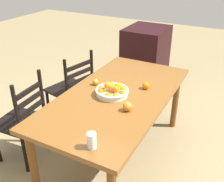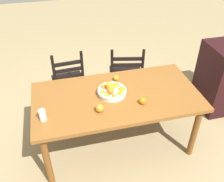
{
  "view_description": "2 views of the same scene",
  "coord_description": "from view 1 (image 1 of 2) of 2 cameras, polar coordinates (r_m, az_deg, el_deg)",
  "views": [
    {
      "loc": [
        -1.95,
        -0.98,
        1.92
      ],
      "look_at": [
        -0.04,
        0.03,
        0.78
      ],
      "focal_mm": 42.43,
      "sensor_mm": 36.0,
      "label": 1
    },
    {
      "loc": [
        -0.56,
        -2.05,
        2.38
      ],
      "look_at": [
        -0.04,
        0.03,
        0.78
      ],
      "focal_mm": 40.34,
      "sensor_mm": 36.0,
      "label": 2
    }
  ],
  "objects": [
    {
      "name": "dining_table",
      "position": [
        2.52,
        1.13,
        -2.18
      ],
      "size": [
        1.78,
        0.91,
        0.74
      ],
      "color": "brown",
      "rests_on": "ground"
    },
    {
      "name": "orange_loose_0",
      "position": [
        2.2,
        3.34,
        -3.36
      ],
      "size": [
        0.08,
        0.08,
        0.08
      ],
      "primitive_type": "sphere",
      "color": "orange",
      "rests_on": "dining_table"
    },
    {
      "name": "drinking_glass",
      "position": [
        1.8,
        -4.38,
        -10.64
      ],
      "size": [
        0.06,
        0.06,
        0.12
      ],
      "primitive_type": "cylinder",
      "color": "silver",
      "rests_on": "dining_table"
    },
    {
      "name": "fruit_bowl",
      "position": [
        2.44,
        -0.02,
        0.05
      ],
      "size": [
        0.31,
        0.31,
        0.14
      ],
      "color": "silver",
      "rests_on": "dining_table"
    },
    {
      "name": "orange_loose_1",
      "position": [
        2.57,
        7.3,
        1.18
      ],
      "size": [
        0.07,
        0.07,
        0.07
      ],
      "primitive_type": "sphere",
      "color": "orange",
      "rests_on": "dining_table"
    },
    {
      "name": "chair_near_window",
      "position": [
        3.26,
        -8.58,
        0.43
      ],
      "size": [
        0.54,
        0.54,
        0.92
      ],
      "rotation": [
        0.0,
        0.0,
        2.92
      ],
      "color": "black",
      "rests_on": "ground"
    },
    {
      "name": "chair_by_cabinet",
      "position": [
        2.76,
        -18.64,
        -6.15
      ],
      "size": [
        0.44,
        0.44,
        0.94
      ],
      "rotation": [
        0.0,
        0.0,
        3.22
      ],
      "color": "black",
      "rests_on": "ground"
    },
    {
      "name": "cabinet",
      "position": [
        4.12,
        7.2,
        7.01
      ],
      "size": [
        0.67,
        0.58,
        0.95
      ],
      "primitive_type": "cube",
      "rotation": [
        0.0,
        0.0,
        -0.01
      ],
      "color": "black",
      "rests_on": "ground"
    },
    {
      "name": "orange_loose_2",
      "position": [
        2.64,
        -3.59,
        1.94
      ],
      "size": [
        0.06,
        0.06,
        0.06
      ],
      "primitive_type": "sphere",
      "color": "orange",
      "rests_on": "dining_table"
    },
    {
      "name": "ground_plane",
      "position": [
        2.9,
        1.01,
        -13.56
      ],
      "size": [
        12.0,
        12.0,
        0.0
      ],
      "primitive_type": "plane",
      "color": "#8F7C56"
    }
  ]
}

